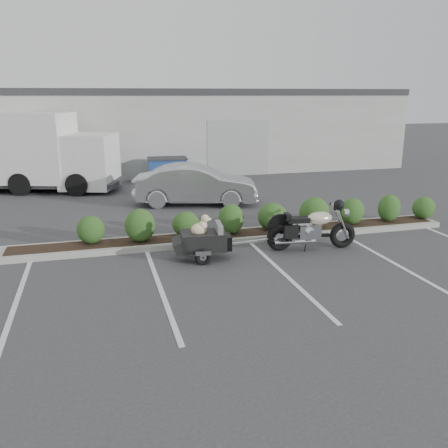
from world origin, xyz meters
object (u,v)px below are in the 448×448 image
object	(u,v)px
motorcycle	(312,229)
sedan	(196,185)
pet_trailer	(202,240)
delivery_truck	(34,154)
dumpster	(168,170)

from	to	relation	value
motorcycle	sedan	world-z (taller)	sedan
motorcycle	pet_trailer	xyz separation A→B (m)	(-2.78, 0.03, -0.07)
motorcycle	delivery_truck	bearing A→B (deg)	133.67
sedan	delivery_truck	size ratio (longest dim) A/B	0.61
motorcycle	delivery_truck	size ratio (longest dim) A/B	0.33
dumpster	delivery_truck	xyz separation A→B (m)	(-5.35, -0.10, 0.91)
motorcycle	sedan	bearing A→B (deg)	113.92
dumpster	motorcycle	bearing A→B (deg)	-73.29
delivery_truck	motorcycle	bearing A→B (deg)	-35.25
motorcycle	pet_trailer	distance (m)	2.78
pet_trailer	dumpster	size ratio (longest dim) A/B	1.04
motorcycle	pet_trailer	size ratio (longest dim) A/B	1.24
sedan	dumpster	xyz separation A→B (m)	(-0.32, 4.36, -0.14)
motorcycle	sedan	distance (m)	5.93
motorcycle	dumpster	distance (m)	10.23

